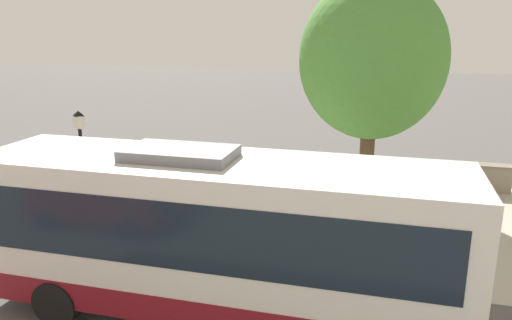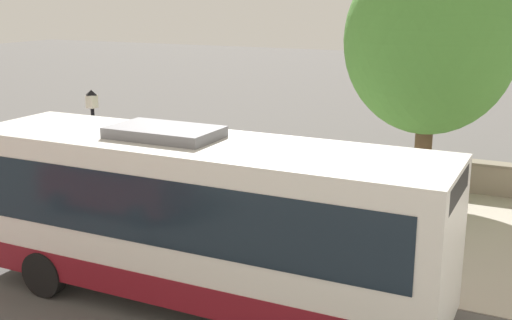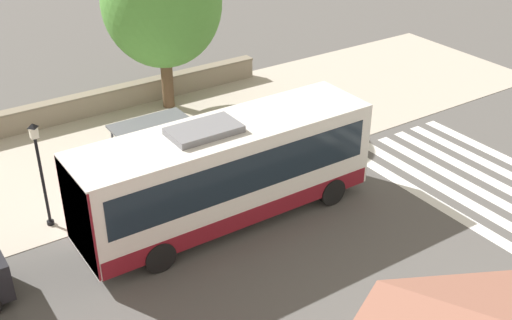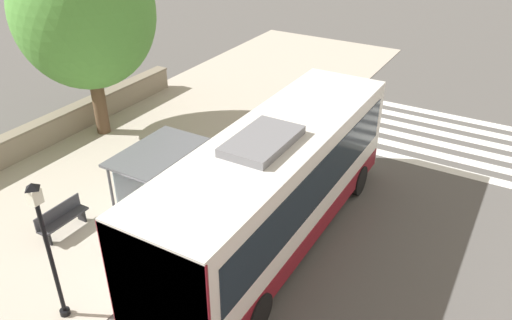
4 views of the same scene
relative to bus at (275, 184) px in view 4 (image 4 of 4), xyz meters
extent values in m
plane|color=#514F4C|center=(-1.98, -2.17, -1.89)|extent=(120.00, 120.00, 0.00)
cube|color=#ADA393|center=(-6.48, -2.17, -1.88)|extent=(9.00, 44.00, 0.02)
cube|color=silver|center=(3.02, 6.63, -1.89)|extent=(9.00, 0.50, 0.01)
cube|color=silver|center=(3.02, 7.58, -1.89)|extent=(9.00, 0.50, 0.01)
cube|color=silver|center=(3.02, 8.53, -1.89)|extent=(9.00, 0.50, 0.01)
cube|color=silver|center=(3.02, 9.48, -1.89)|extent=(9.00, 0.50, 0.01)
cube|color=silver|center=(3.02, 10.43, -1.89)|extent=(9.00, 0.50, 0.01)
cube|color=silver|center=(3.02, 11.38, -1.89)|extent=(9.00, 0.50, 0.01)
cube|color=silver|center=(0.00, 0.02, 0.05)|extent=(2.59, 10.04, 2.99)
cube|color=black|center=(0.00, 0.02, 0.44)|extent=(2.63, 9.24, 1.31)
cube|color=maroon|center=(0.00, 0.02, -1.14)|extent=(2.63, 9.84, 0.60)
cube|color=maroon|center=(0.00, -4.97, 0.05)|extent=(2.63, 0.06, 2.87)
cube|color=black|center=(0.00, 5.00, 1.25)|extent=(1.94, 0.08, 0.42)
cube|color=slate|center=(0.00, -0.74, 1.66)|extent=(1.29, 2.21, 0.22)
cylinder|color=black|center=(-1.21, 3.53, -1.39)|extent=(0.30, 1.00, 1.00)
cylinder|color=black|center=(1.21, 3.53, -1.39)|extent=(0.30, 1.00, 1.00)
cylinder|color=black|center=(-1.21, -3.10, -1.39)|extent=(0.30, 1.00, 1.00)
cylinder|color=black|center=(1.21, -3.10, -1.39)|extent=(0.30, 1.00, 1.00)
cylinder|color=#515459|center=(-2.51, -2.27, -0.67)|extent=(0.08, 0.08, 2.45)
cylinder|color=#515459|center=(-2.51, 0.20, -0.67)|extent=(0.08, 0.08, 2.45)
cylinder|color=#515459|center=(-3.91, -2.27, -0.67)|extent=(0.08, 0.08, 2.45)
cylinder|color=#515459|center=(-3.91, 0.20, -0.67)|extent=(0.08, 0.08, 2.45)
cube|color=#515459|center=(-3.21, -1.03, 0.60)|extent=(1.69, 2.77, 0.08)
cube|color=silver|center=(-3.89, -1.03, -0.55)|extent=(0.03, 2.22, 1.96)
cylinder|color=#2D3347|center=(-1.79, 4.11, -1.46)|extent=(0.12, 0.12, 0.86)
cylinder|color=#2D3347|center=(-1.63, 4.11, -1.46)|extent=(0.12, 0.12, 0.86)
cube|color=maroon|center=(-1.71, 4.11, -0.68)|extent=(0.34, 0.22, 0.69)
sphere|color=tan|center=(-1.71, 4.11, -0.22)|extent=(0.24, 0.24, 0.24)
cube|color=#333338|center=(-5.49, -2.84, -1.44)|extent=(0.40, 1.60, 0.06)
cube|color=#333338|center=(-5.66, -2.84, -1.21)|extent=(0.04, 1.60, 0.40)
cube|color=black|center=(-5.49, -3.48, -1.67)|extent=(0.32, 0.06, 0.45)
cube|color=black|center=(-5.49, -2.20, -1.67)|extent=(0.32, 0.06, 0.45)
cylinder|color=black|center=(-2.96, -5.08, -1.81)|extent=(0.24, 0.24, 0.16)
cylinder|color=black|center=(-2.96, -5.08, -0.26)|extent=(0.10, 0.10, 3.26)
cube|color=silver|center=(-2.96, -5.08, 1.55)|extent=(0.24, 0.24, 0.35)
pyramid|color=black|center=(-2.96, -5.08, 1.79)|extent=(0.28, 0.28, 0.14)
cylinder|color=brown|center=(-9.39, 2.59, -0.15)|extent=(0.54, 0.54, 3.48)
ellipsoid|color=#4C8C38|center=(-9.39, 2.59, 3.02)|extent=(5.20, 5.20, 5.72)
camera|label=1|loc=(9.00, 3.28, 4.14)|focal=35.00mm
camera|label=2|loc=(10.54, 6.44, 4.32)|focal=45.00mm
camera|label=3|loc=(15.52, -9.19, 10.37)|focal=45.00mm
camera|label=4|loc=(5.34, -10.18, 7.30)|focal=35.00mm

